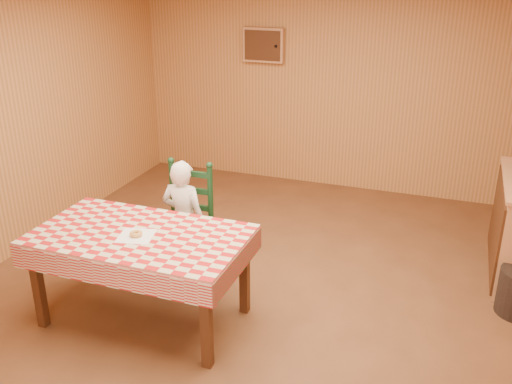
% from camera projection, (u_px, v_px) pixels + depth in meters
% --- Properties ---
extents(ground, '(6.00, 6.00, 0.00)m').
position_uv_depth(ground, '(248.00, 303.00, 4.87)').
color(ground, brown).
rests_on(ground, ground).
extents(cabin_walls, '(5.10, 6.05, 2.65)m').
position_uv_depth(cabin_walls, '(270.00, 78.00, 4.65)').
color(cabin_walls, '#BA7D43').
rests_on(cabin_walls, ground).
extents(dining_table, '(1.66, 0.96, 0.77)m').
position_uv_depth(dining_table, '(140.00, 243.00, 4.41)').
color(dining_table, '#452512').
rests_on(dining_table, ground).
extents(ladder_chair, '(0.44, 0.40, 1.08)m').
position_uv_depth(ladder_chair, '(187.00, 224.00, 5.16)').
color(ladder_chair, black).
rests_on(ladder_chair, ground).
extents(seated_child, '(0.41, 0.27, 1.12)m').
position_uv_depth(seated_child, '(184.00, 220.00, 5.09)').
color(seated_child, white).
rests_on(seated_child, ground).
extents(napkin, '(0.31, 0.31, 0.00)m').
position_uv_depth(napkin, '(136.00, 236.00, 4.34)').
color(napkin, white).
rests_on(napkin, dining_table).
extents(donut, '(0.13, 0.13, 0.03)m').
position_uv_depth(donut, '(136.00, 234.00, 4.33)').
color(donut, '#C99148').
rests_on(donut, napkin).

